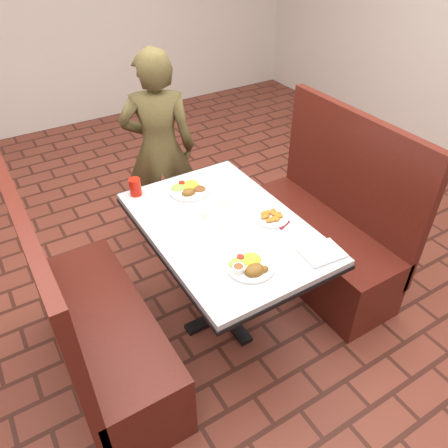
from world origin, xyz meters
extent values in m
plane|color=brown|center=(0.00, 0.00, 0.00)|extent=(7.00, 7.00, 0.00)
cube|color=#BABDBF|center=(0.00, 0.00, 0.73)|extent=(0.80, 1.20, 0.03)
cube|color=black|center=(0.00, 0.00, 0.70)|extent=(0.81, 1.21, 0.02)
cylinder|color=black|center=(0.00, 0.00, 0.36)|extent=(0.10, 0.10, 0.69)
cube|color=black|center=(0.00, 0.00, 0.01)|extent=(0.55, 0.08, 0.03)
cube|color=black|center=(0.00, 0.00, 0.01)|extent=(0.08, 0.55, 0.03)
cube|color=#551C13|center=(-0.75, 0.00, 0.23)|extent=(0.45, 1.20, 0.45)
cube|color=#551C13|center=(-0.97, 0.00, 0.70)|extent=(0.06, 1.20, 0.95)
cube|color=#551C13|center=(0.75, 0.00, 0.23)|extent=(0.45, 1.20, 0.45)
cube|color=#551C13|center=(0.97, 0.00, 0.70)|extent=(0.06, 1.20, 0.95)
imported|color=brown|center=(0.08, 1.03, 0.73)|extent=(0.63, 0.53, 1.46)
cylinder|color=white|center=(-0.07, -0.37, 0.76)|extent=(0.24, 0.24, 0.01)
ellipsoid|color=gold|center=(-0.05, -0.34, 0.79)|extent=(0.10, 0.10, 0.04)
ellipsoid|color=#8CC04D|center=(-0.12, -0.32, 0.78)|extent=(0.10, 0.08, 0.03)
cylinder|color=red|center=(-0.09, -0.30, 0.78)|extent=(0.04, 0.04, 0.01)
ellipsoid|color=brown|center=(-0.08, -0.42, 0.79)|extent=(0.10, 0.08, 0.06)
ellipsoid|color=brown|center=(-0.04, -0.43, 0.78)|extent=(0.06, 0.04, 0.04)
cylinder|color=white|center=(-0.15, -0.38, 0.78)|extent=(0.06, 0.06, 0.04)
cylinder|color=brown|center=(-0.15, -0.38, 0.80)|extent=(0.05, 0.05, 0.00)
cylinder|color=white|center=(-0.01, 0.40, 0.76)|extent=(0.26, 0.26, 0.02)
ellipsoid|color=gold|center=(0.02, 0.43, 0.79)|extent=(0.10, 0.10, 0.05)
ellipsoid|color=#8CC04D|center=(-0.05, 0.44, 0.78)|extent=(0.10, 0.09, 0.03)
cylinder|color=red|center=(-0.02, 0.46, 0.78)|extent=(0.04, 0.04, 0.01)
ellipsoid|color=brown|center=(0.05, 0.36, 0.78)|extent=(0.08, 0.08, 0.03)
ellipsoid|color=brown|center=(-0.03, 0.35, 0.79)|extent=(0.09, 0.06, 0.05)
cylinder|color=white|center=(0.25, -0.10, 0.76)|extent=(0.20, 0.20, 0.01)
cube|color=maroon|center=(0.27, -0.15, 0.75)|extent=(0.12, 0.12, 0.00)
cube|color=silver|center=(0.21, -0.15, 0.75)|extent=(0.04, 0.11, 0.00)
cylinder|color=red|center=(-0.30, 0.54, 0.80)|extent=(0.07, 0.07, 0.11)
cube|color=silver|center=(0.29, -0.48, 0.76)|extent=(0.22, 0.18, 0.01)
cube|color=silver|center=(-0.10, -0.40, 0.76)|extent=(0.03, 0.15, 0.00)
cube|color=silver|center=(-0.13, -0.35, 0.76)|extent=(0.04, 0.14, 0.00)
camera|label=1|loc=(-1.01, -1.64, 2.21)|focal=35.00mm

